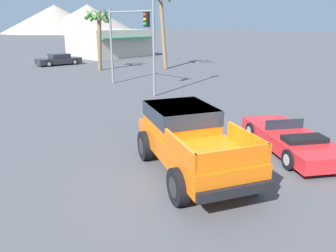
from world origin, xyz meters
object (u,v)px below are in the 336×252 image
Objects in this scene: palm_tree_short at (98,23)px; parked_car_dark at (59,59)px; orange_pickup_truck at (188,136)px; palm_tree_tall at (164,6)px; red_convertible_car at (291,140)px; traffic_light_main at (126,32)px; street_lamp_post at (153,12)px.

parked_car_dark is at bearing 96.38° from palm_tree_short.
orange_pickup_truck is 23.28m from palm_tree_tall.
red_convertible_car is at bearing 2.18° from orange_pickup_truck.
orange_pickup_truck is 1.03× the size of traffic_light_main.
parked_car_dark is at bearing 79.26° from street_lamp_post.
palm_tree_tall is (15.60, 16.65, 4.65)m from orange_pickup_truck.
street_lamp_post is at bearing 176.36° from parked_car_dark.
street_lamp_post is at bearing -137.72° from palm_tree_tall.
street_lamp_post is (-0.92, -3.69, 1.15)m from traffic_light_main.
palm_tree_tall is (5.67, -10.06, 5.13)m from parked_car_dark.
traffic_light_main is at bearing -150.60° from palm_tree_tall.
street_lamp_post is 12.59m from palm_tree_short.
palm_tree_short reaches higher than parked_car_dark.
orange_pickup_truck reaches higher than red_convertible_car.
parked_car_dark is 0.61× the size of palm_tree_tall.
traffic_light_main is (7.36, 12.01, 2.63)m from orange_pickup_truck.
traffic_light_main is at bearing 110.29° from red_convertible_car.
traffic_light_main is (-2.57, -14.70, 3.11)m from parked_car_dark.
red_convertible_car is at bearing 174.53° from parked_car_dark.
palm_tree_short is at bearing 157.98° from traffic_light_main.
orange_pickup_truck is 4.01m from red_convertible_car.
palm_tree_tall reaches higher than traffic_light_main.
traffic_light_main reaches higher than red_convertible_car.
palm_tree_tall is at bearing 42.28° from street_lamp_post.
parked_car_dark is 0.89× the size of traffic_light_main.
parked_car_dark is 15.25m from traffic_light_main.
orange_pickup_truck is 0.71× the size of palm_tree_tall.
street_lamp_post is at bearing -109.61° from palm_tree_short.
parked_car_dark is 0.57× the size of street_lamp_post.
palm_tree_short reaches higher than orange_pickup_truck.
street_lamp_post is (6.44, 8.32, 3.79)m from orange_pickup_truck.
red_convertible_car is 22.47m from palm_tree_tall.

